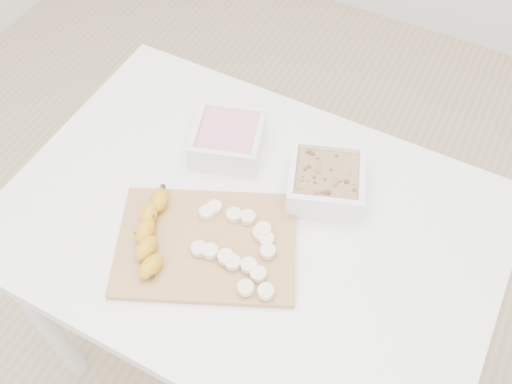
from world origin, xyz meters
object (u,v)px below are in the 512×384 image
at_px(table, 250,244).
at_px(cutting_board, 207,244).
at_px(bowl_granola, 326,181).
at_px(banana, 151,234).
at_px(bowl_yogurt, 228,139).

relative_size(table, cutting_board, 2.87).
bearing_deg(bowl_granola, table, -128.25).
relative_size(cutting_board, banana, 1.75).
relative_size(bowl_yogurt, bowl_granola, 0.94).
height_order(table, bowl_granola, bowl_granola).
bearing_deg(bowl_yogurt, banana, -92.92).
relative_size(bowl_yogurt, cutting_board, 0.53).
bearing_deg(banana, bowl_granola, 31.43).
height_order(bowl_granola, banana, bowl_granola).
relative_size(table, bowl_granola, 5.10).
relative_size(bowl_yogurt, banana, 0.93).
height_order(table, bowl_yogurt, bowl_yogurt).
bearing_deg(cutting_board, banana, -157.51).
bearing_deg(banana, bowl_yogurt, 71.26).
xyz_separation_m(bowl_granola, cutting_board, (-0.15, -0.23, -0.03)).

